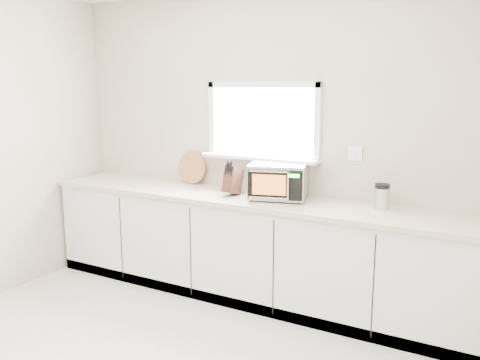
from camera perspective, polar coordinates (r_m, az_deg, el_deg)
The scene contains 7 objects.
back_wall at distance 4.60m, azimuth 2.62°, elevation 4.26°, with size 4.00×0.17×2.70m.
cabinets at distance 4.54m, azimuth 0.81°, elevation -7.77°, with size 3.92×0.60×0.88m, color silver.
countertop at distance 4.41m, azimuth 0.77°, elevation -2.13°, with size 3.92×0.64×0.04m, color beige.
microwave at distance 4.30m, azimuth 4.31°, elevation -0.06°, with size 0.55×0.48×0.30m.
knife_block at distance 4.44m, azimuth -0.82°, elevation -0.01°, with size 0.12×0.22×0.31m.
cutting_board at distance 4.97m, azimuth -5.42°, elevation 1.37°, with size 0.31×0.31×0.02m, color #AE7743.
coffee_grinder at distance 4.11m, azimuth 15.64°, elevation -1.77°, with size 0.13×0.13×0.20m.
Camera 1 is at (2.04, -2.09, 1.90)m, focal length 38.00 mm.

